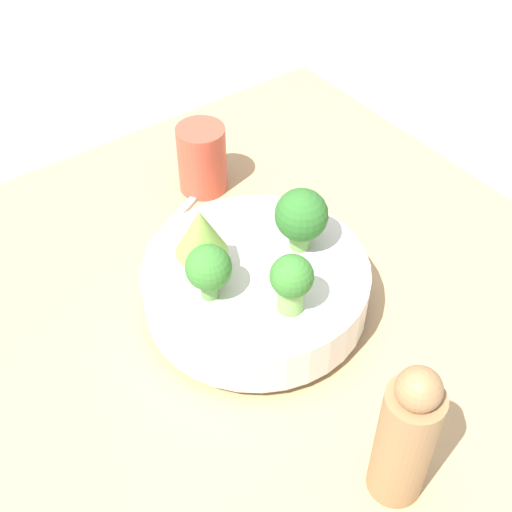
{
  "coord_description": "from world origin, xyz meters",
  "views": [
    {
      "loc": [
        0.36,
        0.49,
        0.69
      ],
      "look_at": [
        0.02,
        0.02,
        0.12
      ],
      "focal_mm": 50.0,
      "sensor_mm": 36.0,
      "label": 1
    }
  ],
  "objects_px": {
    "bowl": "(256,286)",
    "cup": "(202,159)",
    "pepper_mill": "(406,437)",
    "fork": "(182,211)"
  },
  "relations": [
    {
      "from": "pepper_mill",
      "to": "bowl",
      "type": "bearing_deg",
      "value": -95.61
    },
    {
      "from": "bowl",
      "to": "pepper_mill",
      "type": "relative_size",
      "value": 1.48
    },
    {
      "from": "cup",
      "to": "fork",
      "type": "relative_size",
      "value": 0.67
    },
    {
      "from": "bowl",
      "to": "fork",
      "type": "bearing_deg",
      "value": -96.55
    },
    {
      "from": "bowl",
      "to": "pepper_mill",
      "type": "bearing_deg",
      "value": 84.39
    },
    {
      "from": "fork",
      "to": "cup",
      "type": "bearing_deg",
      "value": -151.02
    },
    {
      "from": "bowl",
      "to": "cup",
      "type": "distance_m",
      "value": 0.25
    },
    {
      "from": "bowl",
      "to": "cup",
      "type": "relative_size",
      "value": 2.65
    },
    {
      "from": "cup",
      "to": "pepper_mill",
      "type": "xyz_separation_m",
      "value": [
        0.11,
        0.51,
        0.04
      ]
    },
    {
      "from": "cup",
      "to": "pepper_mill",
      "type": "bearing_deg",
      "value": 78.13
    }
  ]
}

